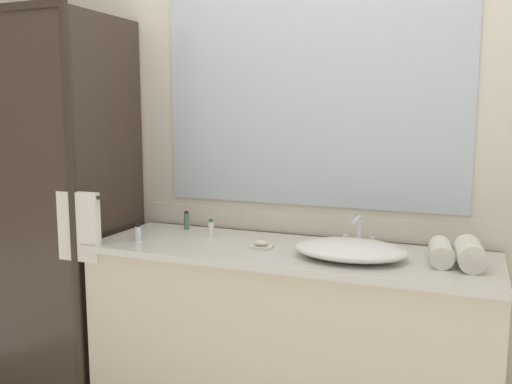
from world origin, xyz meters
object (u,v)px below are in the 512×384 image
(amenity_bottle_lotion, at_px, (138,233))
(amenity_bottle_conditioner, at_px, (187,221))
(rolled_towel_near_edge, at_px, (470,254))
(rolled_towel_middle, at_px, (441,252))
(sink_basin, at_px, (350,250))
(soap_dish, at_px, (261,245))
(faucet, at_px, (358,238))
(amenity_bottle_shampoo, at_px, (211,228))

(amenity_bottle_lotion, height_order, amenity_bottle_conditioner, amenity_bottle_conditioner)
(rolled_towel_near_edge, relative_size, rolled_towel_middle, 1.05)
(sink_basin, distance_m, rolled_towel_middle, 0.36)
(soap_dish, distance_m, rolled_towel_middle, 0.77)
(rolled_towel_near_edge, distance_m, rolled_towel_middle, 0.11)
(amenity_bottle_conditioner, height_order, rolled_towel_near_edge, rolled_towel_near_edge)
(faucet, height_order, rolled_towel_near_edge, faucet)
(rolled_towel_near_edge, bearing_deg, amenity_bottle_conditioner, 171.40)
(sink_basin, bearing_deg, faucet, 90.00)
(sink_basin, xyz_separation_m, amenity_bottle_lotion, (-1.01, -0.06, 0.00))
(rolled_towel_middle, bearing_deg, amenity_bottle_lotion, -174.99)
(faucet, height_order, amenity_bottle_lotion, faucet)
(sink_basin, xyz_separation_m, soap_dish, (-0.41, 0.02, -0.02))
(amenity_bottle_lotion, bearing_deg, rolled_towel_near_edge, 3.90)
(soap_dish, height_order, amenity_bottle_shampoo, amenity_bottle_shampoo)
(amenity_bottle_shampoo, relative_size, rolled_towel_middle, 0.40)
(amenity_bottle_lotion, bearing_deg, sink_basin, 3.17)
(amenity_bottle_lotion, bearing_deg, faucet, 12.47)
(amenity_bottle_conditioner, height_order, amenity_bottle_shampoo, amenity_bottle_conditioner)
(soap_dish, relative_size, amenity_bottle_lotion, 1.23)
(faucet, xyz_separation_m, amenity_bottle_shampoo, (-0.72, -0.02, -0.01))
(rolled_towel_middle, bearing_deg, rolled_towel_near_edge, -9.81)
(amenity_bottle_lotion, distance_m, amenity_bottle_shampoo, 0.35)
(sink_basin, xyz_separation_m, rolled_towel_near_edge, (0.47, 0.04, 0.02))
(soap_dish, relative_size, rolled_towel_middle, 0.45)
(amenity_bottle_conditioner, distance_m, rolled_towel_middle, 1.29)
(amenity_bottle_conditioner, bearing_deg, rolled_towel_near_edge, -8.60)
(soap_dish, bearing_deg, faucet, 19.80)
(soap_dish, relative_size, amenity_bottle_conditioner, 1.05)
(amenity_bottle_lotion, bearing_deg, soap_dish, 7.21)
(amenity_bottle_shampoo, bearing_deg, sink_basin, -11.56)
(amenity_bottle_shampoo, xyz_separation_m, rolled_towel_middle, (1.08, -0.08, 0.00))
(amenity_bottle_shampoo, bearing_deg, soap_dish, -22.11)
(rolled_towel_middle, bearing_deg, soap_dish, -176.73)
(soap_dish, bearing_deg, amenity_bottle_lotion, -172.79)
(soap_dish, relative_size, amenity_bottle_shampoo, 1.14)
(rolled_towel_near_edge, bearing_deg, soap_dish, -178.39)
(faucet, height_order, amenity_bottle_conditioner, faucet)
(sink_basin, relative_size, amenity_bottle_lotion, 5.84)
(sink_basin, distance_m, amenity_bottle_conditioner, 0.95)
(amenity_bottle_shampoo, distance_m, rolled_towel_near_edge, 1.19)
(sink_basin, relative_size, rolled_towel_middle, 2.15)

